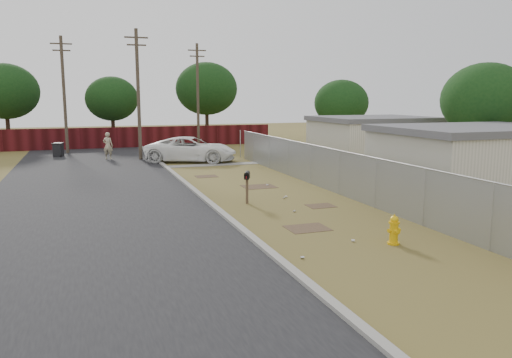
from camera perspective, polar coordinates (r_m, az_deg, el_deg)
name	(u,v)px	position (r m, az deg, el deg)	size (l,w,h in m)	color
ground	(275,199)	(21.79, 2.23, -2.25)	(120.00, 120.00, 0.00)	brown
street	(106,178)	(28.28, -16.81, 0.07)	(15.10, 60.00, 0.12)	black
chainlink_fence	(329,174)	(23.85, 8.34, 0.61)	(0.10, 27.06, 2.02)	#93959B
privacy_fence	(105,138)	(45.04, -16.87, 4.52)	(30.00, 0.12, 1.80)	#4C1014
utility_poles	(136,93)	(40.75, -13.53, 9.54)	(12.60, 8.24, 9.00)	#4D4133
houses	(418,149)	(29.04, 18.04, 3.32)	(9.30, 17.24, 3.10)	beige
horizon_trees	(186,94)	(44.28, -8.03, 9.58)	(33.32, 31.94, 7.78)	#322016
fire_hydrant	(394,230)	(15.60, 15.50, -5.67)	(0.41, 0.41, 0.92)	#E1AC0B
mailbox	(247,178)	(20.59, -1.03, 0.09)	(0.40, 0.58, 1.35)	brown
pickup_truck	(191,149)	(34.40, -7.44, 3.39)	(2.83, 6.15, 1.71)	white
pedestrian	(108,146)	(36.93, -16.57, 3.66)	(0.71, 0.46, 1.94)	tan
trash_bin	(58,150)	(39.79, -21.66, 3.14)	(0.87, 0.93, 1.04)	black
scattered_litter	(294,209)	(19.56, 4.32, -3.50)	(3.21, 11.14, 0.07)	silver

